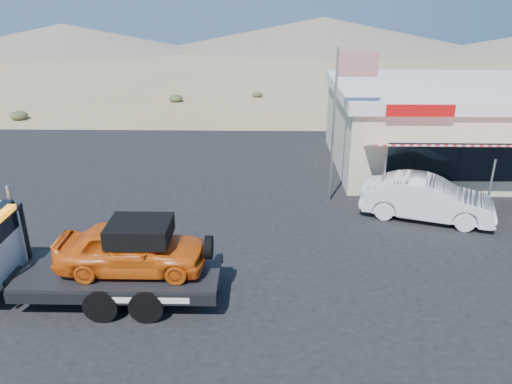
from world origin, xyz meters
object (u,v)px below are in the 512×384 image
at_px(white_sedan, 427,198).
at_px(tow_truck, 66,254).
at_px(jerky_store, 444,125).
at_px(flagpole, 341,109).

bearing_deg(white_sedan, tow_truck, 133.78).
height_order(jerky_store, flagpole, flagpole).
distance_m(white_sedan, flagpole, 4.60).
relative_size(white_sedan, jerky_store, 0.46).
bearing_deg(tow_truck, white_sedan, 25.47).
bearing_deg(flagpole, white_sedan, -26.25).
relative_size(tow_truck, white_sedan, 1.63).
height_order(white_sedan, flagpole, flagpole).
xyz_separation_m(white_sedan, flagpole, (-3.15, 1.56, 2.96)).
bearing_deg(flagpole, tow_truck, -139.64).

